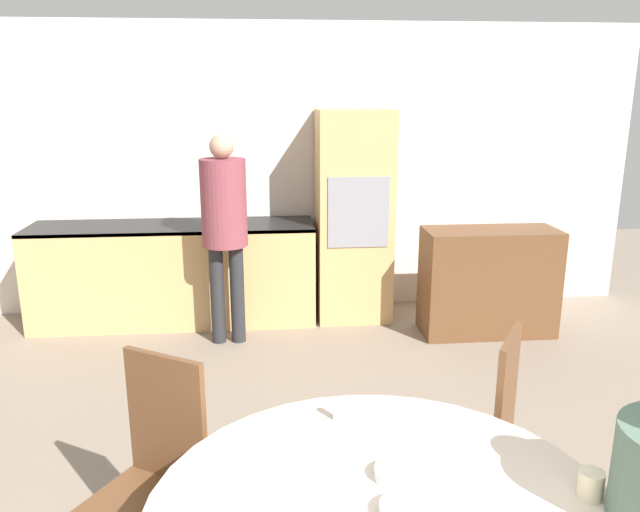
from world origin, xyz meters
The scene contains 11 objects.
wall_back centered at (0.00, 5.11, 1.30)m, with size 6.33×0.05×2.60m.
kitchen_counter centered at (-1.09, 4.76, 0.46)m, with size 2.46×0.60×0.89m.
oven_unit centered at (0.50, 4.77, 0.93)m, with size 0.65×0.59×1.86m.
sideboard centered at (1.58, 4.25, 0.45)m, with size 1.11×0.45×0.90m.
chair_far_left centered at (-0.75, 1.63, 0.56)m, with size 0.55×0.55×1.01m.
chair_far_right centered at (0.68, 1.82, 0.56)m, with size 0.55×0.55×1.01m.
person_standing centered at (-0.60, 4.24, 1.05)m, with size 0.36×0.36×1.69m.
cup centered at (0.72, 1.01, 0.82)m, with size 0.08×0.08×0.09m.
bowl_near centered at (0.13, 1.17, 0.79)m, with size 0.15×0.15×0.04m.
bowl_far centered at (0.11, 0.97, 0.79)m, with size 0.16×0.16×0.04m.
salt_shaker centered at (-0.02, 1.57, 0.81)m, with size 0.03×0.03×0.09m.
Camera 1 is at (-0.29, -0.62, 2.03)m, focal length 35.00 mm.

